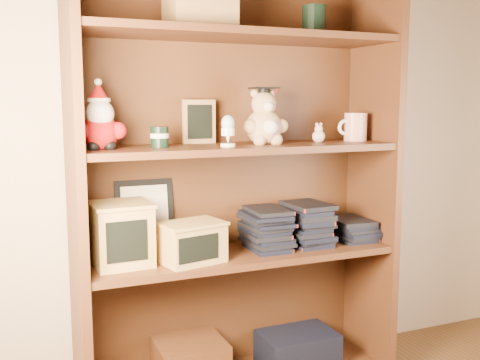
# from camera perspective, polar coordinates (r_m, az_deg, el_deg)

# --- Properties ---
(bookcase) EXTENTS (1.20, 0.35, 1.60)m
(bookcase) POSITION_cam_1_polar(r_m,az_deg,el_deg) (2.11, -0.60, -0.94)
(bookcase) COLOR #512B17
(bookcase) RESTS_ON ground
(shelf_lower) EXTENTS (1.14, 0.33, 0.02)m
(shelf_lower) POSITION_cam_1_polar(r_m,az_deg,el_deg) (2.12, 0.00, -7.59)
(shelf_lower) COLOR #512B17
(shelf_lower) RESTS_ON ground
(shelf_upper) EXTENTS (1.14, 0.33, 0.02)m
(shelf_upper) POSITION_cam_1_polar(r_m,az_deg,el_deg) (2.05, 0.00, 3.26)
(shelf_upper) COLOR #512B17
(shelf_upper) RESTS_ON ground
(santa_plush) EXTENTS (0.17, 0.12, 0.24)m
(santa_plush) POSITION_cam_1_polar(r_m,az_deg,el_deg) (1.90, -14.05, 5.65)
(santa_plush) COLOR #A50F0F
(santa_plush) RESTS_ON shelf_upper
(teachers_tin) EXTENTS (0.06, 0.06, 0.07)m
(teachers_tin) POSITION_cam_1_polar(r_m,az_deg,el_deg) (1.95, -8.17, 4.38)
(teachers_tin) COLOR black
(teachers_tin) RESTS_ON shelf_upper
(chalkboard_plaque) EXTENTS (0.13, 0.07, 0.16)m
(chalkboard_plaque) POSITION_cam_1_polar(r_m,az_deg,el_deg) (2.11, -4.19, 5.85)
(chalkboard_plaque) COLOR #9E7547
(chalkboard_plaque) RESTS_ON shelf_upper
(egg_cup) EXTENTS (0.05, 0.05, 0.11)m
(egg_cup) POSITION_cam_1_polar(r_m,az_deg,el_deg) (1.94, -1.23, 5.13)
(egg_cup) COLOR white
(egg_cup) RESTS_ON shelf_upper
(grad_teddy_bear) EXTENTS (0.18, 0.15, 0.21)m
(grad_teddy_bear) POSITION_cam_1_polar(r_m,az_deg,el_deg) (2.07, 2.50, 5.91)
(grad_teddy_bear) COLOR tan
(grad_teddy_bear) RESTS_ON shelf_upper
(pink_figurine) EXTENTS (0.05, 0.05, 0.08)m
(pink_figurine) POSITION_cam_1_polar(r_m,az_deg,el_deg) (2.19, 7.99, 4.59)
(pink_figurine) COLOR beige
(pink_figurine) RESTS_ON shelf_upper
(teacher_mug) EXTENTS (0.13, 0.09, 0.11)m
(teacher_mug) POSITION_cam_1_polar(r_m,az_deg,el_deg) (2.28, 11.60, 5.30)
(teacher_mug) COLOR silver
(teacher_mug) RESTS_ON shelf_upper
(certificate_frame) EXTENTS (0.22, 0.06, 0.27)m
(certificate_frame) POSITION_cam_1_polar(r_m,az_deg,el_deg) (2.11, -9.65, -3.62)
(certificate_frame) COLOR black
(certificate_frame) RESTS_ON shelf_lower
(treats_box) EXTENTS (0.21, 0.21, 0.22)m
(treats_box) POSITION_cam_1_polar(r_m,az_deg,el_deg) (1.96, -11.96, -5.33)
(treats_box) COLOR tan
(treats_box) RESTS_ON shelf_lower
(pencils_box) EXTENTS (0.25, 0.20, 0.14)m
(pencils_box) POSITION_cam_1_polar(r_m,az_deg,el_deg) (1.97, -4.90, -6.28)
(pencils_box) COLOR tan
(pencils_box) RESTS_ON shelf_lower
(book_stack_left) EXTENTS (0.14, 0.20, 0.16)m
(book_stack_left) POSITION_cam_1_polar(r_m,az_deg,el_deg) (2.14, 2.77, -4.89)
(book_stack_left) COLOR black
(book_stack_left) RESTS_ON shelf_lower
(book_stack_mid) EXTENTS (0.14, 0.20, 0.16)m
(book_stack_mid) POSITION_cam_1_polar(r_m,az_deg,el_deg) (2.22, 6.90, -4.46)
(book_stack_mid) COLOR black
(book_stack_mid) RESTS_ON shelf_lower
(book_stack_right) EXTENTS (0.14, 0.20, 0.10)m
(book_stack_right) POSITION_cam_1_polar(r_m,az_deg,el_deg) (2.33, 11.32, -4.75)
(book_stack_right) COLOR black
(book_stack_right) RESTS_ON shelf_lower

